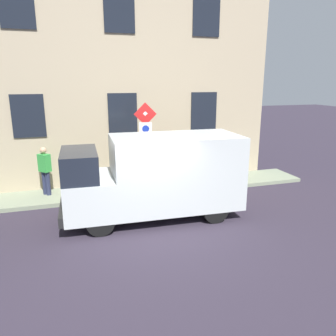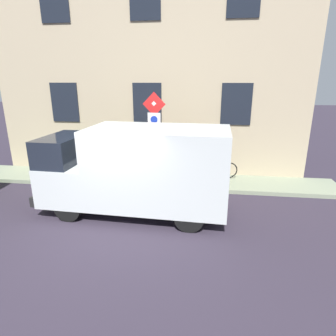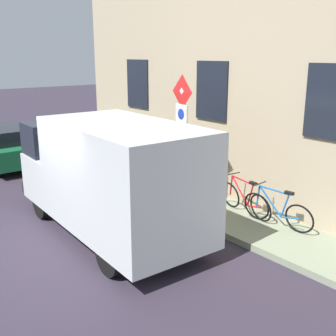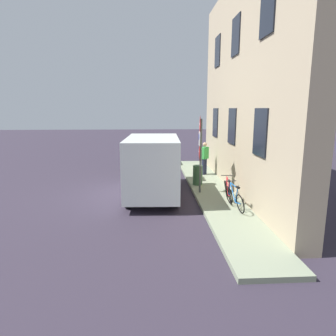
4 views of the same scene
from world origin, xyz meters
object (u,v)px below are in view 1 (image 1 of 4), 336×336
at_px(sign_post_stacked, 146,138).
at_px(litter_bin, 110,182).
at_px(pedestrian, 45,169).
at_px(delivery_van, 156,175).
at_px(bicycle_blue, 192,171).
at_px(bicycle_red, 170,173).

xyz_separation_m(sign_post_stacked, litter_bin, (0.15, 1.29, -1.55)).
bearing_deg(pedestrian, delivery_van, -81.40).
bearing_deg(pedestrian, sign_post_stacked, -55.26).
bearing_deg(bicycle_blue, sign_post_stacked, 17.81).
bearing_deg(pedestrian, litter_bin, -59.36).
height_order(sign_post_stacked, bicycle_red, sign_post_stacked).
distance_m(delivery_van, pedestrian, 4.29).
bearing_deg(bicycle_blue, delivery_van, 45.66).
relative_size(bicycle_blue, pedestrian, 1.00).
distance_m(bicycle_red, litter_bin, 2.60).
relative_size(bicycle_blue, litter_bin, 1.91).
distance_m(delivery_van, bicycle_blue, 3.71).
bearing_deg(sign_post_stacked, bicycle_red, -52.10).
xyz_separation_m(bicycle_blue, bicycle_red, (0.00, 0.92, 0.00)).
bearing_deg(bicycle_red, litter_bin, 24.71).
relative_size(sign_post_stacked, bicycle_red, 1.80).
distance_m(sign_post_stacked, delivery_van, 2.07).
distance_m(delivery_van, bicycle_red, 3.24).
relative_size(bicycle_blue, bicycle_red, 1.00).
distance_m(sign_post_stacked, pedestrian, 3.69).
bearing_deg(pedestrian, bicycle_blue, -40.68).
height_order(delivery_van, bicycle_blue, delivery_van).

